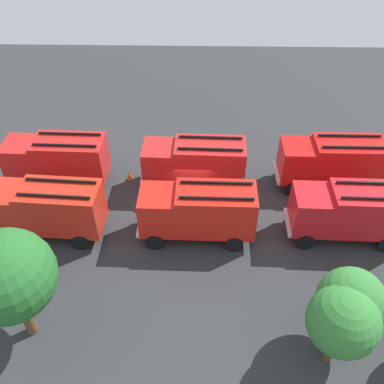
{
  "coord_description": "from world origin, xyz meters",
  "views": [
    {
      "loc": [
        -0.45,
        20.87,
        19.85
      ],
      "look_at": [
        0.0,
        0.0,
        1.4
      ],
      "focal_mm": 39.15,
      "sensor_mm": 36.0,
      "label": 1
    }
  ],
  "objects_px": {
    "fire_truck_0": "(331,161)",
    "fire_truck_4": "(198,210)",
    "fire_truck_5": "(46,208)",
    "firefighter_0": "(51,264)",
    "traffic_cone_1": "(90,153)",
    "tree_2": "(343,322)",
    "fire_truck_3": "(351,211)",
    "tree_3": "(8,277)",
    "traffic_cone_2": "(130,176)",
    "traffic_cone_0": "(366,201)",
    "fire_truck_1": "(195,162)",
    "tree_1": "(351,302)",
    "fire_truck_2": "(57,159)"
  },
  "relations": [
    {
      "from": "tree_1",
      "to": "tree_2",
      "type": "bearing_deg",
      "value": 58.92
    },
    {
      "from": "traffic_cone_1",
      "to": "traffic_cone_2",
      "type": "xyz_separation_m",
      "value": [
        -3.52,
        2.74,
        -0.02
      ]
    },
    {
      "from": "fire_truck_0",
      "to": "tree_1",
      "type": "distance_m",
      "value": 12.56
    },
    {
      "from": "firefighter_0",
      "to": "tree_1",
      "type": "relative_size",
      "value": 0.37
    },
    {
      "from": "tree_1",
      "to": "traffic_cone_0",
      "type": "xyz_separation_m",
      "value": [
        -4.43,
        -10.16,
        -3.02
      ]
    },
    {
      "from": "traffic_cone_2",
      "to": "fire_truck_3",
      "type": "bearing_deg",
      "value": 159.82
    },
    {
      "from": "fire_truck_0",
      "to": "tree_3",
      "type": "height_order",
      "value": "tree_3"
    },
    {
      "from": "tree_1",
      "to": "traffic_cone_1",
      "type": "xyz_separation_m",
      "value": [
        15.71,
        -15.33,
        -3.01
      ]
    },
    {
      "from": "fire_truck_1",
      "to": "fire_truck_4",
      "type": "relative_size",
      "value": 1.0
    },
    {
      "from": "traffic_cone_0",
      "to": "traffic_cone_1",
      "type": "relative_size",
      "value": 0.99
    },
    {
      "from": "fire_truck_2",
      "to": "firefighter_0",
      "type": "bearing_deg",
      "value": 102.58
    },
    {
      "from": "fire_truck_0",
      "to": "fire_truck_1",
      "type": "xyz_separation_m",
      "value": [
        9.54,
        0.39,
        0.0
      ]
    },
    {
      "from": "fire_truck_5",
      "to": "tree_3",
      "type": "xyz_separation_m",
      "value": [
        -0.84,
        7.01,
        2.42
      ]
    },
    {
      "from": "firefighter_0",
      "to": "tree_2",
      "type": "bearing_deg",
      "value": -137.6
    },
    {
      "from": "fire_truck_3",
      "to": "fire_truck_5",
      "type": "xyz_separation_m",
      "value": [
        18.62,
        0.13,
        0.0
      ]
    },
    {
      "from": "fire_truck_0",
      "to": "traffic_cone_0",
      "type": "xyz_separation_m",
      "value": [
        -2.27,
        2.15,
        -1.83
      ]
    },
    {
      "from": "fire_truck_2",
      "to": "fire_truck_4",
      "type": "bearing_deg",
      "value": 154.78
    },
    {
      "from": "fire_truck_0",
      "to": "fire_truck_1",
      "type": "relative_size",
      "value": 0.99
    },
    {
      "from": "fire_truck_5",
      "to": "traffic_cone_1",
      "type": "bearing_deg",
      "value": -91.51
    },
    {
      "from": "traffic_cone_0",
      "to": "fire_truck_3",
      "type": "bearing_deg",
      "value": 52.14
    },
    {
      "from": "fire_truck_2",
      "to": "traffic_cone_1",
      "type": "bearing_deg",
      "value": -111.79
    },
    {
      "from": "fire_truck_2",
      "to": "tree_3",
      "type": "xyz_separation_m",
      "value": [
        -1.49,
        12.01,
        2.42
      ]
    },
    {
      "from": "tree_2",
      "to": "fire_truck_3",
      "type": "bearing_deg",
      "value": -108.78
    },
    {
      "from": "fire_truck_3",
      "to": "tree_2",
      "type": "relative_size",
      "value": 1.44
    },
    {
      "from": "fire_truck_3",
      "to": "fire_truck_0",
      "type": "bearing_deg",
      "value": -87.95
    },
    {
      "from": "fire_truck_0",
      "to": "traffic_cone_2",
      "type": "distance_m",
      "value": 14.47
    },
    {
      "from": "tree_2",
      "to": "tree_1",
      "type": "bearing_deg",
      "value": -121.08
    },
    {
      "from": "traffic_cone_1",
      "to": "tree_2",
      "type": "bearing_deg",
      "value": 132.57
    },
    {
      "from": "fire_truck_0",
      "to": "firefighter_0",
      "type": "height_order",
      "value": "fire_truck_0"
    },
    {
      "from": "fire_truck_0",
      "to": "fire_truck_4",
      "type": "bearing_deg",
      "value": 29.67
    },
    {
      "from": "firefighter_0",
      "to": "traffic_cone_0",
      "type": "distance_m",
      "value": 20.89
    },
    {
      "from": "tree_1",
      "to": "tree_3",
      "type": "relative_size",
      "value": 0.73
    },
    {
      "from": "firefighter_0",
      "to": "fire_truck_4",
      "type": "bearing_deg",
      "value": -97.35
    },
    {
      "from": "firefighter_0",
      "to": "fire_truck_1",
      "type": "bearing_deg",
      "value": -74.05
    },
    {
      "from": "fire_truck_4",
      "to": "traffic_cone_2",
      "type": "xyz_separation_m",
      "value": [
        5.11,
        -5.46,
        -1.84
      ]
    },
    {
      "from": "fire_truck_3",
      "to": "firefighter_0",
      "type": "bearing_deg",
      "value": 13.11
    },
    {
      "from": "tree_2",
      "to": "fire_truck_0",
      "type": "bearing_deg",
      "value": -101.82
    },
    {
      "from": "traffic_cone_0",
      "to": "traffic_cone_2",
      "type": "relative_size",
      "value": 1.04
    },
    {
      "from": "firefighter_0",
      "to": "tree_2",
      "type": "xyz_separation_m",
      "value": [
        -14.78,
        4.76,
        2.36
      ]
    },
    {
      "from": "fire_truck_5",
      "to": "tree_1",
      "type": "relative_size",
      "value": 1.48
    },
    {
      "from": "fire_truck_1",
      "to": "fire_truck_3",
      "type": "height_order",
      "value": "same"
    },
    {
      "from": "fire_truck_4",
      "to": "traffic_cone_1",
      "type": "relative_size",
      "value": 11.0
    },
    {
      "from": "fire_truck_5",
      "to": "tree_3",
      "type": "bearing_deg",
      "value": 100.31
    },
    {
      "from": "traffic_cone_0",
      "to": "traffic_cone_2",
      "type": "bearing_deg",
      "value": -8.31
    },
    {
      "from": "fire_truck_5",
      "to": "tree_1",
      "type": "bearing_deg",
      "value": 159.9
    },
    {
      "from": "traffic_cone_2",
      "to": "tree_1",
      "type": "bearing_deg",
      "value": 134.07
    },
    {
      "from": "tree_2",
      "to": "tree_3",
      "type": "xyz_separation_m",
      "value": [
        14.94,
        -1.22,
        1.18
      ]
    },
    {
      "from": "traffic_cone_2",
      "to": "traffic_cone_0",
      "type": "bearing_deg",
      "value": 171.69
    },
    {
      "from": "fire_truck_4",
      "to": "traffic_cone_1",
      "type": "height_order",
      "value": "fire_truck_4"
    },
    {
      "from": "fire_truck_5",
      "to": "firefighter_0",
      "type": "height_order",
      "value": "fire_truck_5"
    }
  ]
}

